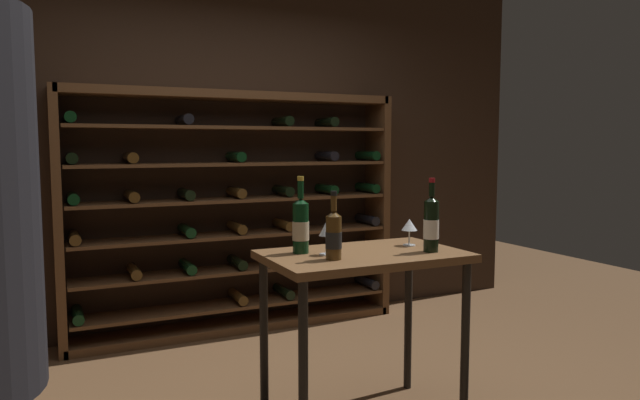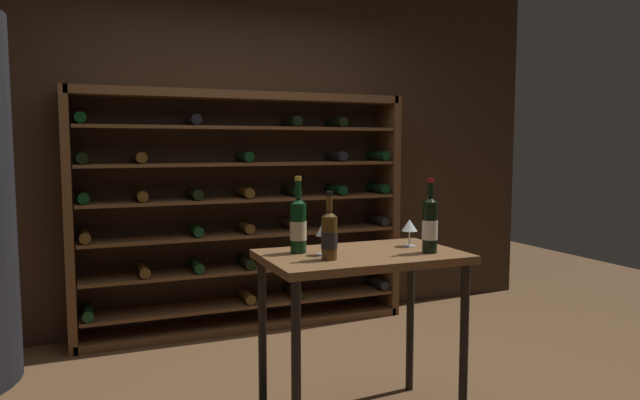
{
  "view_description": "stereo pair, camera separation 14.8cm",
  "coord_description": "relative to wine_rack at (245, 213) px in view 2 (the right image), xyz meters",
  "views": [
    {
      "loc": [
        -1.23,
        -2.68,
        1.42
      ],
      "look_at": [
        0.09,
        0.15,
        1.12
      ],
      "focal_mm": 32.65,
      "sensor_mm": 36.0,
      "label": 1
    },
    {
      "loc": [
        -1.1,
        -2.74,
        1.42
      ],
      "look_at": [
        0.09,
        0.15,
        1.12
      ],
      "focal_mm": 32.65,
      "sensor_mm": 36.0,
      "label": 2
    }
  ],
  "objects": [
    {
      "name": "wine_bottle_red_label",
      "position": [
        -0.09,
        -1.84,
        0.1
      ],
      "size": [
        0.08,
        0.08,
        0.32
      ],
      "color": "#4C3314",
      "rests_on": "tasting_table"
    },
    {
      "name": "tasting_table",
      "position": [
        0.13,
        -1.74,
        -0.13
      ],
      "size": [
        0.99,
        0.61,
        0.88
      ],
      "color": "brown",
      "rests_on": "ground"
    },
    {
      "name": "wine_bottle_amber_reserve",
      "position": [
        -0.16,
        -1.62,
        0.12
      ],
      "size": [
        0.08,
        0.08,
        0.38
      ],
      "color": "black",
      "rests_on": "tasting_table"
    },
    {
      "name": "wine_glass_stemmed_left",
      "position": [
        0.45,
        -1.67,
        0.09
      ],
      "size": [
        0.08,
        0.08,
        0.14
      ],
      "color": "silver",
      "rests_on": "tasting_table"
    },
    {
      "name": "back_wall",
      "position": [
        -0.06,
        0.21,
        0.56
      ],
      "size": [
        5.53,
        0.1,
        2.93
      ],
      "primitive_type": "cube",
      "color": "#332319",
      "rests_on": "ground"
    },
    {
      "name": "wine_bottle_green_slim",
      "position": [
        0.44,
        -1.87,
        0.12
      ],
      "size": [
        0.08,
        0.08,
        0.37
      ],
      "color": "black",
      "rests_on": "tasting_table"
    },
    {
      "name": "wine_glass_stemmed_right",
      "position": [
        -0.07,
        -1.72,
        0.1
      ],
      "size": [
        0.07,
        0.07,
        0.16
      ],
      "color": "silver",
      "rests_on": "tasting_table"
    },
    {
      "name": "wine_rack",
      "position": [
        0.0,
        0.0,
        0.0
      ],
      "size": [
        2.55,
        0.32,
        1.82
      ],
      "color": "brown",
      "rests_on": "ground"
    }
  ]
}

